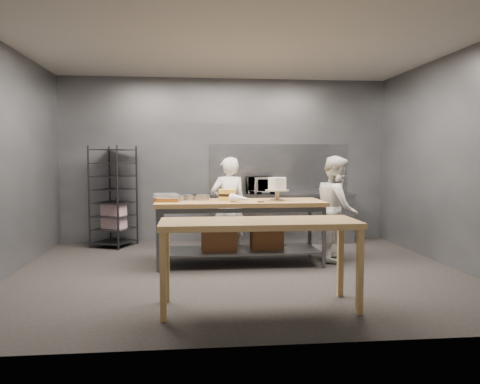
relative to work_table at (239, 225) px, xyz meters
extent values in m
plane|color=black|center=(-0.05, -0.51, -0.57)|extent=(6.00, 6.00, 0.00)
cube|color=#4C4F54|center=(-0.05, 1.99, 0.93)|extent=(6.00, 0.04, 3.00)
cube|color=olive|center=(0.00, 0.00, 0.32)|extent=(2.40, 0.90, 0.06)
cube|color=#47494C|center=(0.00, 0.00, -0.37)|extent=(2.25, 0.75, 0.03)
cylinder|color=#47494C|center=(-1.14, -0.39, -0.14)|extent=(0.06, 0.06, 0.86)
cylinder|color=#47494C|center=(-1.14, 0.39, -0.14)|extent=(0.06, 0.06, 0.86)
cylinder|color=#47494C|center=(1.14, -0.39, -0.14)|extent=(0.06, 0.06, 0.86)
cylinder|color=#47494C|center=(1.14, 0.39, -0.14)|extent=(0.06, 0.06, 0.86)
cube|color=brown|center=(-0.30, -0.02, -0.18)|extent=(0.50, 0.40, 0.35)
cube|color=brown|center=(0.40, 0.04, -0.21)|extent=(0.45, 0.38, 0.30)
cube|color=olive|center=(-0.01, -2.03, 0.30)|extent=(2.00, 0.70, 0.06)
cube|color=olive|center=(-0.96, -2.33, -0.15)|extent=(0.06, 0.06, 0.84)
cube|color=olive|center=(-0.96, -1.73, -0.15)|extent=(0.06, 0.06, 0.84)
cube|color=olive|center=(0.94, -2.33, -0.15)|extent=(0.06, 0.06, 0.84)
cube|color=olive|center=(0.94, -1.73, -0.15)|extent=(0.06, 0.06, 0.84)
cube|color=slate|center=(0.95, 1.67, 0.31)|extent=(2.60, 0.60, 0.04)
cube|color=slate|center=(0.95, 1.67, -0.14)|extent=(2.56, 0.56, 0.86)
cube|color=slate|center=(0.95, 1.97, 0.78)|extent=(2.60, 0.02, 0.90)
cube|color=black|center=(-2.04, 1.59, 0.30)|extent=(0.81, 0.84, 1.75)
cube|color=silver|center=(-2.04, 1.59, -0.03)|extent=(0.45, 0.37, 0.45)
imported|color=white|center=(-0.10, 0.74, 0.20)|extent=(0.63, 0.47, 1.55)
imported|color=silver|center=(1.48, 0.11, 0.21)|extent=(0.76, 0.88, 1.57)
imported|color=black|center=(0.58, 1.67, 0.48)|extent=(0.54, 0.37, 0.30)
cylinder|color=#A49A83|center=(0.54, -0.04, 0.36)|extent=(0.20, 0.20, 0.02)
cylinder|color=#A49A83|center=(0.54, -0.04, 0.43)|extent=(0.06, 0.06, 0.12)
cylinder|color=#A49A83|center=(0.54, -0.04, 0.50)|extent=(0.34, 0.34, 0.02)
cylinder|color=white|center=(0.54, -0.04, 0.59)|extent=(0.26, 0.26, 0.18)
cylinder|color=#E2C647|center=(-0.17, 0.10, 0.38)|extent=(0.26, 0.26, 0.06)
cylinder|color=black|center=(-0.17, 0.10, 0.43)|extent=(0.26, 0.26, 0.04)
cylinder|color=#E2C647|center=(-0.17, 0.10, 0.48)|extent=(0.26, 0.26, 0.06)
cylinder|color=gray|center=(-0.72, 0.22, 0.39)|extent=(0.23, 0.23, 0.07)
cylinder|color=gray|center=(-0.56, 0.20, 0.39)|extent=(0.27, 0.27, 0.07)
cylinder|color=gray|center=(-0.91, 0.13, 0.39)|extent=(0.27, 0.27, 0.07)
cone|color=white|center=(-0.01, -0.32, 0.41)|extent=(0.33, 0.37, 0.12)
cube|color=slate|center=(0.44, -0.30, 0.35)|extent=(0.28, 0.02, 0.00)
cube|color=black|center=(0.26, -0.30, 0.36)|extent=(0.09, 0.02, 0.02)
cube|color=#9C641F|center=(-1.02, -0.07, 0.37)|extent=(0.30, 0.20, 0.05)
cube|color=silver|center=(-1.02, -0.07, 0.43)|extent=(0.31, 0.21, 0.06)
cube|color=#9C641F|center=(-1.07, 0.07, 0.37)|extent=(0.30, 0.20, 0.05)
cube|color=silver|center=(-1.07, 0.07, 0.43)|extent=(0.31, 0.21, 0.06)
camera|label=1|loc=(-0.69, -6.68, 0.94)|focal=35.00mm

